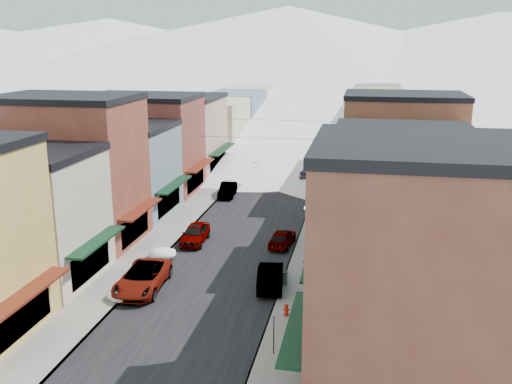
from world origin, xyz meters
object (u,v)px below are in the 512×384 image
at_px(car_green_sedan, 270,276).
at_px(fire_hydrant, 286,310).
at_px(car_silver_sedan, 195,234).
at_px(streetlamp_near, 306,227).
at_px(trash_can, 284,278).
at_px(car_white_suv, 143,278).
at_px(car_dark_hatch, 228,190).

distance_m(car_green_sedan, fire_hydrant, 4.71).
height_order(car_silver_sedan, streetlamp_near, streetlamp_near).
distance_m(trash_can, streetlamp_near, 5.09).
bearing_deg(car_white_suv, fire_hydrant, -15.77).
relative_size(car_dark_hatch, trash_can, 4.85).
distance_m(car_white_suv, car_dark_hatch, 24.97).
bearing_deg(fire_hydrant, car_silver_sedan, 128.16).
distance_m(car_white_suv, fire_hydrant, 10.58).
bearing_deg(streetlamp_near, car_white_suv, -147.34).
distance_m(car_silver_sedan, car_green_sedan, 11.00).
xyz_separation_m(car_silver_sedan, car_dark_hatch, (-0.80, 15.11, -0.05)).
height_order(car_dark_hatch, car_green_sedan, car_green_sedan).
xyz_separation_m(trash_can, streetlamp_near, (1.05, 4.37, 2.39)).
bearing_deg(car_green_sedan, car_silver_sedan, -52.34).
distance_m(fire_hydrant, trash_can, 4.74).
relative_size(car_green_sedan, fire_hydrant, 6.42).
relative_size(car_white_suv, car_dark_hatch, 1.35).
distance_m(car_white_suv, car_silver_sedan, 9.89).
distance_m(car_dark_hatch, streetlamp_near, 21.16).
xyz_separation_m(car_dark_hatch, trash_can, (9.50, -22.58, -0.12)).
distance_m(car_dark_hatch, car_green_sedan, 24.44).
bearing_deg(trash_can, streetlamp_near, 76.44).
bearing_deg(car_green_sedan, car_dark_hatch, -76.87).
bearing_deg(trash_can, fire_hydrant, -79.89).
height_order(car_green_sedan, streetlamp_near, streetlamp_near).
bearing_deg(car_silver_sedan, trash_can, -43.04).
bearing_deg(car_dark_hatch, fire_hydrant, -73.79).
relative_size(car_dark_hatch, fire_hydrant, 5.95).
height_order(car_silver_sedan, car_dark_hatch, car_silver_sedan).
relative_size(car_silver_sedan, car_dark_hatch, 1.04).
xyz_separation_m(car_dark_hatch, fire_hydrant, (10.33, -27.24, -0.25)).
distance_m(car_dark_hatch, fire_hydrant, 29.14).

